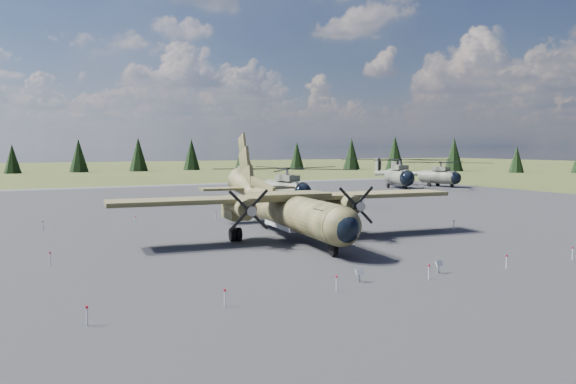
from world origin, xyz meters
name	(u,v)px	position (x,y,z in m)	size (l,w,h in m)	color
ground	(287,245)	(0.00, 0.00, 0.00)	(500.00, 500.00, 0.00)	#4B5124
apron	(238,228)	(0.00, 10.00, 0.00)	(120.00, 120.00, 0.04)	#5B5B60
transport_plane	(285,204)	(1.44, 3.31, 2.67)	(28.22, 25.54, 9.28)	#373A1F
helicopter_near	(285,178)	(12.88, 26.29, 3.37)	(21.37, 23.30, 4.75)	slate
helicopter_mid	(399,167)	(43.12, 42.03, 3.71)	(25.81, 26.18, 5.24)	slate
helicopter_far	(439,169)	(52.53, 42.40, 3.27)	(21.52, 22.89, 4.60)	slate
info_placard_left	(360,273)	(-1.77, -12.28, 0.50)	(0.49, 0.23, 0.74)	gray
info_placard_right	(439,265)	(3.56, -12.57, 0.50)	(0.49, 0.23, 0.75)	gray
barrier_fence	(282,238)	(-0.46, -0.08, 0.51)	(33.12, 29.62, 0.85)	silver
treeline	(311,177)	(4.19, 3.87, 4.84)	(288.74, 286.59, 10.86)	black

